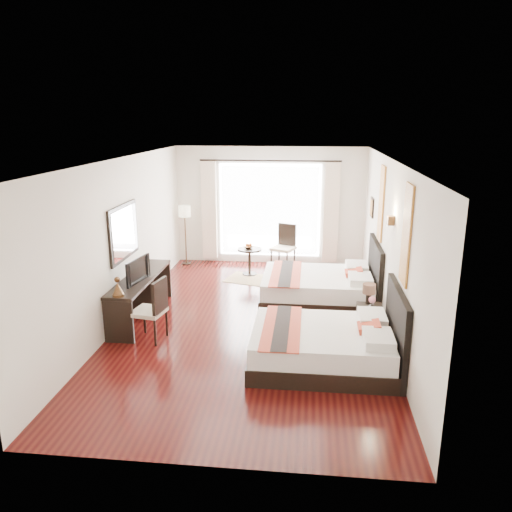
# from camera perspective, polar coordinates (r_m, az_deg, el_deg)

# --- Properties ---
(floor) EXTENTS (4.50, 7.50, 0.01)m
(floor) POSITION_cam_1_polar(r_m,az_deg,el_deg) (8.78, -0.47, -7.61)
(floor) COLOR black
(floor) RESTS_ON ground
(ceiling) EXTENTS (4.50, 7.50, 0.02)m
(ceiling) POSITION_cam_1_polar(r_m,az_deg,el_deg) (8.09, -0.51, 10.90)
(ceiling) COLOR white
(ceiling) RESTS_ON wall_headboard
(wall_headboard) EXTENTS (0.01, 7.50, 2.80)m
(wall_headboard) POSITION_cam_1_polar(r_m,az_deg,el_deg) (8.37, 14.96, 0.86)
(wall_headboard) COLOR silver
(wall_headboard) RESTS_ON floor
(wall_desk) EXTENTS (0.01, 7.50, 2.80)m
(wall_desk) POSITION_cam_1_polar(r_m,az_deg,el_deg) (8.86, -15.07, 1.65)
(wall_desk) COLOR silver
(wall_desk) RESTS_ON floor
(wall_window) EXTENTS (4.50, 0.01, 2.80)m
(wall_window) POSITION_cam_1_polar(r_m,az_deg,el_deg) (11.97, 1.59, 5.72)
(wall_window) COLOR silver
(wall_window) RESTS_ON floor
(wall_entry) EXTENTS (4.50, 0.01, 2.80)m
(wall_entry) POSITION_cam_1_polar(r_m,az_deg,el_deg) (4.83, -5.71, -9.67)
(wall_entry) COLOR silver
(wall_entry) RESTS_ON floor
(window_glass) EXTENTS (2.40, 0.02, 2.20)m
(window_glass) POSITION_cam_1_polar(r_m,az_deg,el_deg) (11.97, 1.58, 5.24)
(window_glass) COLOR white
(window_glass) RESTS_ON wall_window
(sheer_curtain) EXTENTS (2.30, 0.02, 2.10)m
(sheer_curtain) POSITION_cam_1_polar(r_m,az_deg,el_deg) (11.92, 1.56, 5.18)
(sheer_curtain) COLOR white
(sheer_curtain) RESTS_ON wall_window
(drape_left) EXTENTS (0.35, 0.14, 2.35)m
(drape_left) POSITION_cam_1_polar(r_m,az_deg,el_deg) (12.08, -5.35, 5.17)
(drape_left) COLOR beige
(drape_left) RESTS_ON floor
(drape_right) EXTENTS (0.35, 0.14, 2.35)m
(drape_right) POSITION_cam_1_polar(r_m,az_deg,el_deg) (11.85, 8.57, 4.86)
(drape_right) COLOR beige
(drape_right) RESTS_ON floor
(art_panel_near) EXTENTS (0.03, 0.50, 1.35)m
(art_panel_near) POSITION_cam_1_polar(r_m,az_deg,el_deg) (6.90, 16.82, 2.34)
(art_panel_near) COLOR maroon
(art_panel_near) RESTS_ON wall_headboard
(art_panel_far) EXTENTS (0.03, 0.50, 1.35)m
(art_panel_far) POSITION_cam_1_polar(r_m,az_deg,el_deg) (9.32, 14.13, 5.85)
(art_panel_far) COLOR maroon
(art_panel_far) RESTS_ON wall_headboard
(wall_sconce) EXTENTS (0.10, 0.14, 0.14)m
(wall_sconce) POSITION_cam_1_polar(r_m,az_deg,el_deg) (7.96, 15.14, 3.95)
(wall_sconce) COLOR #4C321B
(wall_sconce) RESTS_ON wall_headboard
(mirror_frame) EXTENTS (0.04, 1.25, 0.95)m
(mirror_frame) POSITION_cam_1_polar(r_m,az_deg,el_deg) (8.86, -14.88, 2.66)
(mirror_frame) COLOR black
(mirror_frame) RESTS_ON wall_desk
(mirror_glass) EXTENTS (0.01, 1.12, 0.82)m
(mirror_glass) POSITION_cam_1_polar(r_m,az_deg,el_deg) (8.85, -14.73, 2.66)
(mirror_glass) COLOR white
(mirror_glass) RESTS_ON mirror_frame
(bed_near) EXTENTS (2.08, 1.62, 1.17)m
(bed_near) POSITION_cam_1_polar(r_m,az_deg,el_deg) (7.33, 8.24, -10.01)
(bed_near) COLOR black
(bed_near) RESTS_ON floor
(bed_far) EXTENTS (2.17, 1.69, 1.22)m
(bed_far) POSITION_cam_1_polar(r_m,az_deg,el_deg) (9.64, 7.55, -3.54)
(bed_far) COLOR black
(bed_far) RESTS_ON floor
(nightstand) EXTENTS (0.41, 0.50, 0.48)m
(nightstand) POSITION_cam_1_polar(r_m,az_deg,el_deg) (8.42, 12.85, -7.25)
(nightstand) COLOR black
(nightstand) RESTS_ON floor
(table_lamp) EXTENTS (0.21, 0.21, 0.34)m
(table_lamp) POSITION_cam_1_polar(r_m,az_deg,el_deg) (8.35, 12.80, -3.84)
(table_lamp) COLOR black
(table_lamp) RESTS_ON nightstand
(vase) EXTENTS (0.15, 0.15, 0.13)m
(vase) POSITION_cam_1_polar(r_m,az_deg,el_deg) (8.17, 13.10, -5.56)
(vase) COLOR black
(vase) RESTS_ON nightstand
(console_desk) EXTENTS (0.50, 2.20, 0.76)m
(console_desk) POSITION_cam_1_polar(r_m,az_deg,el_deg) (9.11, -13.02, -4.56)
(console_desk) COLOR black
(console_desk) RESTS_ON floor
(television) EXTENTS (0.23, 0.74, 0.42)m
(television) POSITION_cam_1_polar(r_m,az_deg,el_deg) (8.66, -13.74, -1.56)
(television) COLOR black
(television) RESTS_ON console_desk
(bronze_figurine) EXTENTS (0.19, 0.19, 0.28)m
(bronze_figurine) POSITION_cam_1_polar(r_m,az_deg,el_deg) (8.06, -15.52, -3.52)
(bronze_figurine) COLOR #4C321B
(bronze_figurine) RESTS_ON console_desk
(desk_chair) EXTENTS (0.55, 0.55, 1.02)m
(desk_chair) POSITION_cam_1_polar(r_m,az_deg,el_deg) (8.19, -11.95, -7.31)
(desk_chair) COLOR #C3AE96
(desk_chair) RESTS_ON floor
(floor_lamp) EXTENTS (0.29, 0.29, 1.43)m
(floor_lamp) POSITION_cam_1_polar(r_m,az_deg,el_deg) (11.98, -8.15, 4.61)
(floor_lamp) COLOR black
(floor_lamp) RESTS_ON floor
(side_table) EXTENTS (0.53, 0.53, 0.61)m
(side_table) POSITION_cam_1_polar(r_m,az_deg,el_deg) (11.25, -0.74, -0.65)
(side_table) COLOR black
(side_table) RESTS_ON floor
(fruit_bowl) EXTENTS (0.24, 0.24, 0.05)m
(fruit_bowl) POSITION_cam_1_polar(r_m,az_deg,el_deg) (11.17, -0.85, 0.99)
(fruit_bowl) COLOR #402817
(fruit_bowl) RESTS_ON side_table
(window_chair) EXTENTS (0.63, 0.63, 1.04)m
(window_chair) POSITION_cam_1_polar(r_m,az_deg,el_deg) (11.76, 3.15, 0.11)
(window_chair) COLOR #C3AE96
(window_chair) RESTS_ON floor
(jute_rug) EXTENTS (1.34, 1.08, 0.01)m
(jute_rug) POSITION_cam_1_polar(r_m,az_deg,el_deg) (10.99, -0.24, -2.68)
(jute_rug) COLOR tan
(jute_rug) RESTS_ON floor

